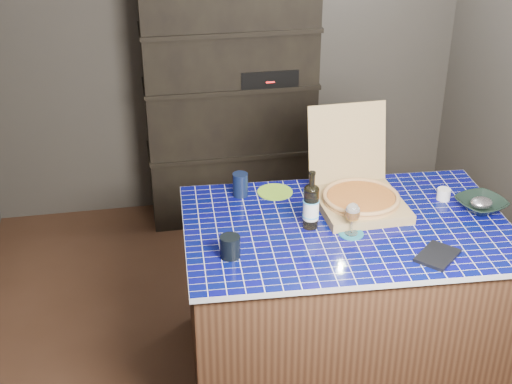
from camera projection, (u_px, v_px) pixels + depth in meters
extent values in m
plane|color=#513322|center=(272.00, 338.00, 4.20)|extent=(3.50, 3.50, 0.00)
plane|color=#43403A|center=(225.00, 46.00, 5.13)|extent=(3.50, 0.00, 3.50)
plane|color=#43403A|center=(395.00, 384.00, 2.09)|extent=(3.50, 0.00, 3.50)
cube|color=black|center=(230.00, 103.00, 5.11)|extent=(1.20, 0.40, 1.80)
cube|color=black|center=(266.00, 73.00, 5.00)|extent=(0.40, 0.32, 0.12)
cube|color=#4D311E|center=(342.00, 299.00, 3.81)|extent=(1.65, 1.08, 0.87)
cube|color=#050C4C|center=(347.00, 227.00, 3.60)|extent=(1.70, 1.13, 0.03)
cube|color=#93754C|center=(360.00, 204.00, 3.72)|extent=(0.45, 0.45, 0.05)
cube|color=#93754C|center=(347.00, 143.00, 3.84)|extent=(0.44, 0.11, 0.43)
cylinder|color=#B6824B|center=(361.00, 199.00, 3.71)|extent=(0.40, 0.40, 0.01)
cylinder|color=maroon|center=(361.00, 197.00, 3.70)|extent=(0.35, 0.35, 0.01)
torus|color=#B6824B|center=(361.00, 196.00, 3.70)|extent=(0.40, 0.40, 0.02)
cylinder|color=black|center=(311.00, 208.00, 3.52)|extent=(0.08, 0.08, 0.21)
ellipsoid|color=black|center=(312.00, 189.00, 3.47)|extent=(0.08, 0.08, 0.04)
cylinder|color=black|center=(312.00, 180.00, 3.44)|extent=(0.03, 0.03, 0.09)
cylinder|color=silver|center=(311.00, 210.00, 3.52)|extent=(0.08, 0.08, 0.10)
cylinder|color=#46B1EE|center=(311.00, 215.00, 3.54)|extent=(0.08, 0.08, 0.01)
cylinder|color=#46B1EE|center=(311.00, 201.00, 3.50)|extent=(0.08, 0.08, 0.01)
cylinder|color=#166377|center=(351.00, 234.00, 3.51)|extent=(0.12, 0.12, 0.01)
cylinder|color=white|center=(351.00, 233.00, 3.50)|extent=(0.07, 0.07, 0.00)
cylinder|color=white|center=(352.00, 226.00, 3.49)|extent=(0.01, 0.01, 0.07)
ellipsoid|color=white|center=(353.00, 212.00, 3.45)|extent=(0.07, 0.07, 0.10)
cylinder|color=#B56D1D|center=(353.00, 214.00, 3.45)|extent=(0.06, 0.06, 0.05)
cylinder|color=white|center=(353.00, 209.00, 3.44)|extent=(0.06, 0.06, 0.02)
cylinder|color=black|center=(230.00, 247.00, 3.31)|extent=(0.10, 0.10, 0.11)
cube|color=black|center=(438.00, 256.00, 3.32)|extent=(0.26, 0.25, 0.02)
imported|color=black|center=(481.00, 204.00, 3.71)|extent=(0.30, 0.30, 0.06)
ellipsoid|color=silver|center=(481.00, 203.00, 3.71)|extent=(0.12, 0.10, 0.06)
cylinder|color=white|center=(444.00, 194.00, 3.81)|extent=(0.07, 0.07, 0.06)
cylinder|color=black|center=(240.00, 185.00, 3.83)|extent=(0.08, 0.08, 0.13)
cylinder|color=#87C62A|center=(275.00, 192.00, 3.89)|extent=(0.19, 0.19, 0.01)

